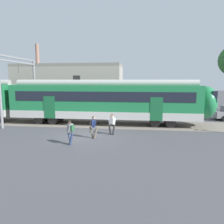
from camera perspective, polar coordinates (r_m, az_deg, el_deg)
name	(u,v)px	position (r m, az deg, el deg)	size (l,w,h in m)	color
ground_plane	(86,136)	(16.95, -6.79, -6.35)	(160.00, 160.00, 0.00)	#424247
track_bed	(1,121)	(25.84, -26.93, -2.11)	(80.00, 4.40, 0.01)	slate
commuter_train	(22,100)	(24.23, -22.43, 2.90)	(38.05, 3.07, 4.73)	#B7B7B2
pedestrian_grey	(70,130)	(14.77, -10.82, -4.69)	(0.58, 0.64, 1.67)	navy
pedestrian_navy	(93,125)	(16.14, -4.93, -3.47)	(0.70, 0.53, 1.67)	#6B6051
pedestrian_white	(112,122)	(17.18, 0.02, -2.71)	(0.66, 0.57, 1.67)	#28282D
catenary_gantry	(19,80)	(24.25, -23.10, 7.74)	(0.24, 6.64, 6.53)	gray
background_building	(69,88)	(30.92, -11.23, 6.18)	(14.52, 5.00, 9.20)	gray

